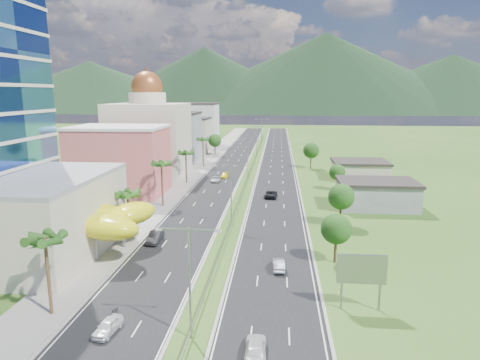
# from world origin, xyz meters

# --- Properties ---
(ground) EXTENTS (500.00, 500.00, 0.00)m
(ground) POSITION_xyz_m (0.00, 0.00, 0.00)
(ground) COLOR #2D5119
(ground) RESTS_ON ground
(road_left) EXTENTS (11.00, 260.00, 0.04)m
(road_left) POSITION_xyz_m (-7.50, 90.00, 0.02)
(road_left) COLOR black
(road_left) RESTS_ON ground
(road_right) EXTENTS (11.00, 260.00, 0.04)m
(road_right) POSITION_xyz_m (7.50, 90.00, 0.02)
(road_right) COLOR black
(road_right) RESTS_ON ground
(sidewalk_left) EXTENTS (7.00, 260.00, 0.12)m
(sidewalk_left) POSITION_xyz_m (-17.00, 90.00, 0.06)
(sidewalk_left) COLOR gray
(sidewalk_left) RESTS_ON ground
(median_guardrail) EXTENTS (0.10, 216.06, 0.76)m
(median_guardrail) POSITION_xyz_m (0.00, 71.99, 0.62)
(median_guardrail) COLOR gray
(median_guardrail) RESTS_ON ground
(streetlight_median_a) EXTENTS (6.04, 0.25, 11.00)m
(streetlight_median_a) POSITION_xyz_m (0.00, -25.00, 6.75)
(streetlight_median_a) COLOR gray
(streetlight_median_a) RESTS_ON ground
(streetlight_median_b) EXTENTS (6.04, 0.25, 11.00)m
(streetlight_median_b) POSITION_xyz_m (0.00, 10.00, 6.75)
(streetlight_median_b) COLOR gray
(streetlight_median_b) RESTS_ON ground
(streetlight_median_c) EXTENTS (6.04, 0.25, 11.00)m
(streetlight_median_c) POSITION_xyz_m (0.00, 50.00, 6.75)
(streetlight_median_c) COLOR gray
(streetlight_median_c) RESTS_ON ground
(streetlight_median_d) EXTENTS (6.04, 0.25, 11.00)m
(streetlight_median_d) POSITION_xyz_m (0.00, 95.00, 6.75)
(streetlight_median_d) COLOR gray
(streetlight_median_d) RESTS_ON ground
(streetlight_median_e) EXTENTS (6.04, 0.25, 11.00)m
(streetlight_median_e) POSITION_xyz_m (0.00, 140.00, 6.75)
(streetlight_median_e) COLOR gray
(streetlight_median_e) RESTS_ON ground
(lime_canopy) EXTENTS (18.00, 15.00, 7.40)m
(lime_canopy) POSITION_xyz_m (-20.00, -4.00, 4.99)
(lime_canopy) COLOR #CAC613
(lime_canopy) RESTS_ON ground
(pink_shophouse) EXTENTS (20.00, 15.00, 15.00)m
(pink_shophouse) POSITION_xyz_m (-28.00, 32.00, 7.50)
(pink_shophouse) COLOR #D85C58
(pink_shophouse) RESTS_ON ground
(domed_building) EXTENTS (20.00, 20.00, 28.70)m
(domed_building) POSITION_xyz_m (-28.00, 55.00, 11.35)
(domed_building) COLOR beige
(domed_building) RESTS_ON ground
(midrise_grey) EXTENTS (16.00, 15.00, 16.00)m
(midrise_grey) POSITION_xyz_m (-27.00, 80.00, 8.00)
(midrise_grey) COLOR gray
(midrise_grey) RESTS_ON ground
(midrise_beige) EXTENTS (16.00, 15.00, 13.00)m
(midrise_beige) POSITION_xyz_m (-27.00, 102.00, 6.50)
(midrise_beige) COLOR #B1A392
(midrise_beige) RESTS_ON ground
(midrise_white) EXTENTS (16.00, 15.00, 18.00)m
(midrise_white) POSITION_xyz_m (-27.00, 125.00, 9.00)
(midrise_white) COLOR silver
(midrise_white) RESTS_ON ground
(billboard) EXTENTS (5.20, 0.35, 6.20)m
(billboard) POSITION_xyz_m (17.00, -18.00, 4.42)
(billboard) COLOR gray
(billboard) RESTS_ON ground
(shed_near) EXTENTS (15.00, 10.00, 5.00)m
(shed_near) POSITION_xyz_m (28.00, 25.00, 2.50)
(shed_near) COLOR gray
(shed_near) RESTS_ON ground
(shed_far) EXTENTS (14.00, 12.00, 4.40)m
(shed_far) POSITION_xyz_m (30.00, 55.00, 2.20)
(shed_far) COLOR #B1A392
(shed_far) RESTS_ON ground
(palm_tree_a) EXTENTS (3.60, 3.60, 9.10)m
(palm_tree_a) POSITION_xyz_m (-15.50, -22.00, 8.02)
(palm_tree_a) COLOR #47301C
(palm_tree_a) RESTS_ON ground
(palm_tree_b) EXTENTS (3.60, 3.60, 8.10)m
(palm_tree_b) POSITION_xyz_m (-15.50, 2.00, 7.06)
(palm_tree_b) COLOR #47301C
(palm_tree_b) RESTS_ON ground
(palm_tree_c) EXTENTS (3.60, 3.60, 9.60)m
(palm_tree_c) POSITION_xyz_m (-15.50, 22.00, 8.50)
(palm_tree_c) COLOR #47301C
(palm_tree_c) RESTS_ON ground
(palm_tree_d) EXTENTS (3.60, 3.60, 8.60)m
(palm_tree_d) POSITION_xyz_m (-15.50, 45.00, 7.54)
(palm_tree_d) COLOR #47301C
(palm_tree_d) RESTS_ON ground
(palm_tree_e) EXTENTS (3.60, 3.60, 9.40)m
(palm_tree_e) POSITION_xyz_m (-15.50, 70.00, 8.31)
(palm_tree_e) COLOR #47301C
(palm_tree_e) RESTS_ON ground
(leafy_tree_lfar) EXTENTS (4.90, 4.90, 8.05)m
(leafy_tree_lfar) POSITION_xyz_m (-15.50, 95.00, 5.58)
(leafy_tree_lfar) COLOR #47301C
(leafy_tree_lfar) RESTS_ON ground
(leafy_tree_ra) EXTENTS (4.20, 4.20, 6.90)m
(leafy_tree_ra) POSITION_xyz_m (16.00, -5.00, 4.78)
(leafy_tree_ra) COLOR #47301C
(leafy_tree_ra) RESTS_ON ground
(leafy_tree_rb) EXTENTS (4.55, 4.55, 7.47)m
(leafy_tree_rb) POSITION_xyz_m (19.00, 12.00, 5.18)
(leafy_tree_rb) COLOR #47301C
(leafy_tree_rb) RESTS_ON ground
(leafy_tree_rc) EXTENTS (3.85, 3.85, 6.33)m
(leafy_tree_rc) POSITION_xyz_m (22.00, 40.00, 4.37)
(leafy_tree_rc) COLOR #47301C
(leafy_tree_rc) RESTS_ON ground
(leafy_tree_rd) EXTENTS (4.90, 4.90, 8.05)m
(leafy_tree_rd) POSITION_xyz_m (18.00, 70.00, 5.58)
(leafy_tree_rd) COLOR #47301C
(leafy_tree_rd) RESTS_ON ground
(mountain_ridge) EXTENTS (860.00, 140.00, 90.00)m
(mountain_ridge) POSITION_xyz_m (60.00, 450.00, 0.00)
(mountain_ridge) COLOR black
(mountain_ridge) RESTS_ON ground
(car_white_near_left) EXTENTS (2.17, 4.19, 1.36)m
(car_white_near_left) POSITION_xyz_m (-8.19, -24.96, 0.72)
(car_white_near_left) COLOR white
(car_white_near_left) RESTS_ON road_left
(car_dark_left) EXTENTS (1.87, 5.03, 1.64)m
(car_dark_left) POSITION_xyz_m (-10.90, 0.62, 0.86)
(car_dark_left) COLOR black
(car_dark_left) RESTS_ON road_left
(car_silver_mid_left) EXTENTS (2.44, 4.89, 1.33)m
(car_silver_mid_left) POSITION_xyz_m (-8.25, 47.30, 0.71)
(car_silver_mid_left) COLOR #AEB0B6
(car_silver_mid_left) RESTS_ON road_left
(car_yellow_far_left) EXTENTS (1.86, 4.41, 1.27)m
(car_yellow_far_left) POSITION_xyz_m (-6.54, 52.80, 0.68)
(car_yellow_far_left) COLOR yellow
(car_yellow_far_left) RESTS_ON road_left
(car_white_near_right) EXTENTS (2.00, 4.73, 1.60)m
(car_white_near_right) POSITION_xyz_m (6.29, -27.41, 0.84)
(car_white_near_right) COLOR silver
(car_white_near_right) RESTS_ON road_right
(car_silver_right) EXTENTS (1.75, 4.34, 1.40)m
(car_silver_right) POSITION_xyz_m (8.26, -8.24, 0.74)
(car_silver_right) COLOR #929599
(car_silver_right) RESTS_ON road_right
(car_dark_far_right) EXTENTS (2.91, 5.63, 1.52)m
(car_dark_far_right) POSITION_xyz_m (6.52, 31.48, 0.80)
(car_dark_far_right) COLOR black
(car_dark_far_right) RESTS_ON road_right
(motorcycle) EXTENTS (0.56, 1.79, 1.14)m
(motorcycle) POSITION_xyz_m (-8.80, -21.63, 0.61)
(motorcycle) COLOR black
(motorcycle) RESTS_ON road_left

